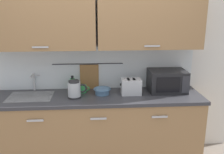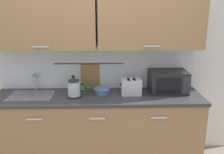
# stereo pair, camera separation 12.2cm
# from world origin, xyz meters

# --- Properties ---
(counter_unit) EXTENTS (2.53, 0.64, 0.90)m
(counter_unit) POSITION_xyz_m (-0.01, 0.30, 0.46)
(counter_unit) COLOR #997047
(counter_unit) RESTS_ON ground
(back_wall_assembly) EXTENTS (3.70, 0.41, 2.50)m
(back_wall_assembly) POSITION_xyz_m (-0.00, 0.53, 1.52)
(back_wall_assembly) COLOR silver
(back_wall_assembly) RESTS_ON ground
(sink_faucet) EXTENTS (0.09, 0.17, 0.22)m
(sink_faucet) POSITION_xyz_m (-0.80, 0.53, 1.04)
(sink_faucet) COLOR #B2B5BA
(sink_faucet) RESTS_ON counter_unit
(microwave) EXTENTS (0.46, 0.35, 0.27)m
(microwave) POSITION_xyz_m (0.88, 0.41, 1.04)
(microwave) COLOR black
(microwave) RESTS_ON counter_unit
(electric_kettle) EXTENTS (0.23, 0.16, 0.21)m
(electric_kettle) POSITION_xyz_m (-0.27, 0.25, 1.00)
(electric_kettle) COLOR black
(electric_kettle) RESTS_ON counter_unit
(dish_soap_bottle) EXTENTS (0.06, 0.06, 0.20)m
(dish_soap_bottle) POSITION_xyz_m (-0.32, 0.50, 0.99)
(dish_soap_bottle) COLOR green
(dish_soap_bottle) RESTS_ON counter_unit
(mug_near_sink) EXTENTS (0.12, 0.08, 0.09)m
(mug_near_sink) POSITION_xyz_m (-0.18, 0.42, 0.95)
(mug_near_sink) COLOR green
(mug_near_sink) RESTS_ON counter_unit
(mixing_bowl) EXTENTS (0.21, 0.21, 0.08)m
(mixing_bowl) POSITION_xyz_m (0.05, 0.34, 0.94)
(mixing_bowl) COLOR #4C7093
(mixing_bowl) RESTS_ON counter_unit
(toaster) EXTENTS (0.26, 0.17, 0.19)m
(toaster) POSITION_xyz_m (0.41, 0.33, 1.00)
(toaster) COLOR #B7BABF
(toaster) RESTS_ON counter_unit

